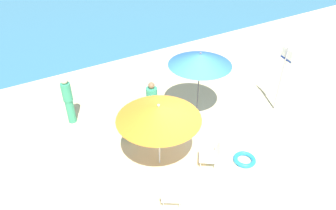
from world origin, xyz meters
TOP-DOWN VIEW (x-y plane):
  - ground_plane at (0.00, 0.00)m, footprint 40.00×40.00m
  - sea_water at (0.00, 13.75)m, footprint 40.00×16.00m
  - umbrella_blue at (0.74, 0.93)m, footprint 1.82×1.82m
  - umbrella_orange at (-1.29, -0.28)m, footprint 2.03×2.03m
  - beach_chair_a at (-0.17, -1.00)m, footprint 0.72×0.71m
  - beach_chair_b at (-1.39, 1.12)m, footprint 0.53×0.53m
  - beach_chair_c at (-1.75, -1.59)m, footprint 0.65×0.67m
  - person_a at (-0.27, 1.93)m, footprint 0.43×0.57m
  - person_b at (-2.69, 2.61)m, footprint 0.28×0.28m
  - warning_sign at (3.07, -0.11)m, footprint 0.14×0.48m
  - swim_ring at (0.61, -1.38)m, footprint 0.58×0.58m

SIDE VIEW (x-z plane):
  - ground_plane at x=0.00m, z-range 0.00..0.00m
  - sea_water at x=0.00m, z-range 0.00..0.01m
  - swim_ring at x=0.61m, z-range 0.00..0.12m
  - beach_chair_a at x=-0.17m, z-range 0.01..0.63m
  - beach_chair_c at x=-1.75m, z-range 0.03..0.62m
  - beach_chair_b at x=-1.39m, z-range 0.03..0.65m
  - person_a at x=-0.27m, z-range 0.00..0.95m
  - person_b at x=-2.69m, z-range 0.01..1.53m
  - warning_sign at x=3.07m, z-range 0.32..2.45m
  - umbrella_orange at x=-1.29m, z-range 0.68..2.52m
  - umbrella_blue at x=0.74m, z-range 0.85..2.99m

